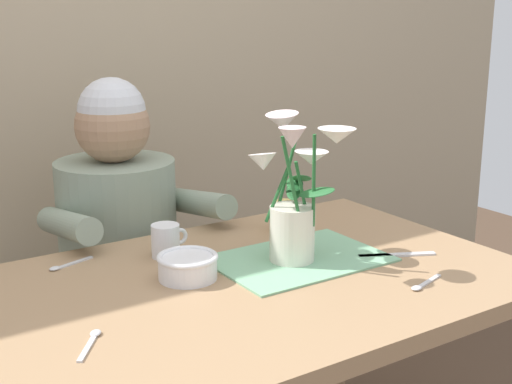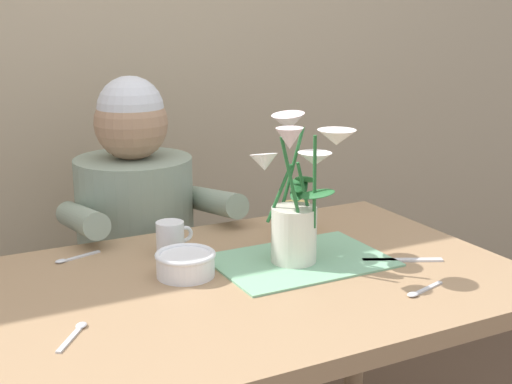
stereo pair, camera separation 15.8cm
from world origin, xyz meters
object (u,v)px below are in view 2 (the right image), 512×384
Objects in this scene: dinner_knife at (403,260)px; tea_cup at (297,217)px; ceramic_bowl at (186,263)px; seated_person at (138,268)px; flower_vase at (297,198)px; coffee_cup at (171,238)px.

tea_cup is at bearing 134.85° from dinner_knife.
seated_person is at bearing 83.67° from ceramic_bowl.
ceramic_bowl is at bearing -170.95° from dinner_knife.
flower_vase reaches higher than ceramic_bowl.
flower_vase is at bearing -39.55° from coffee_cup.
coffee_cup is (-0.24, 0.20, -0.12)m from flower_vase.
dinner_knife is 0.56m from coffee_cup.
flower_vase reaches higher than dinner_knife.
flower_vase is 2.51× the size of ceramic_bowl.
dinner_knife is at bearing -33.04° from coffee_cup.
tea_cup is at bearing 22.71° from ceramic_bowl.
flower_vase is 1.79× the size of dinner_knife.
dinner_knife is at bearing -16.96° from ceramic_bowl.
coffee_cup reaches higher than dinner_knife.
ceramic_bowl is 0.42m from tea_cup.
flower_vase is 0.33m from coffee_cup.
seated_person reaches higher than coffee_cup.
tea_cup is (0.36, 0.01, 0.00)m from coffee_cup.
tea_cup is (0.32, -0.38, 0.22)m from seated_person.
ceramic_bowl is 0.51m from dinner_knife.
coffee_cup is 0.36m from tea_cup.
seated_person is 8.35× the size of ceramic_bowl.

